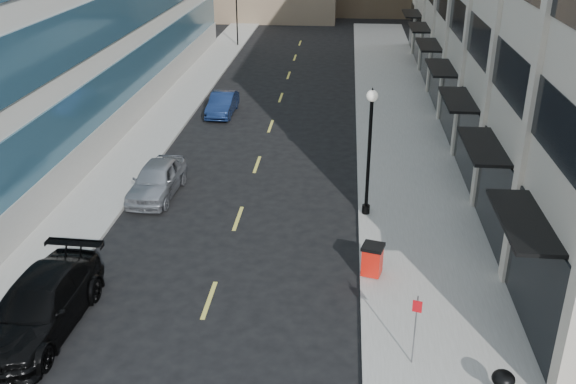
% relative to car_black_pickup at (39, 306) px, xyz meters
% --- Properties ---
extents(sidewalk_right, '(5.00, 80.00, 0.15)m').
position_rel_car_black_pickup_xyz_m(sidewalk_right, '(12.30, 14.00, -0.76)').
color(sidewalk_right, gray).
rests_on(sidewalk_right, ground).
extents(sidewalk_left, '(3.00, 80.00, 0.15)m').
position_rel_car_black_pickup_xyz_m(sidewalk_left, '(-1.70, 14.00, -0.76)').
color(sidewalk_left, gray).
rests_on(sidewalk_left, ground).
extents(road_centerline, '(0.15, 68.20, 0.01)m').
position_rel_car_black_pickup_xyz_m(road_centerline, '(4.80, 11.00, -0.83)').
color(road_centerline, '#D8CC4C').
rests_on(road_centerline, ground).
extents(car_black_pickup, '(2.59, 5.87, 1.68)m').
position_rel_car_black_pickup_xyz_m(car_black_pickup, '(0.00, 0.00, 0.00)').
color(car_black_pickup, black).
rests_on(car_black_pickup, ground).
extents(car_silver_sedan, '(2.00, 4.59, 1.54)m').
position_rel_car_black_pickup_xyz_m(car_silver_sedan, '(0.86, 9.96, -0.07)').
color(car_silver_sedan, '#95989D').
rests_on(car_silver_sedan, ground).
extents(car_blue_sedan, '(1.47, 4.08, 1.34)m').
position_rel_car_black_pickup_xyz_m(car_blue_sedan, '(1.60, 22.00, -0.17)').
color(car_blue_sedan, '#14244C').
rests_on(car_blue_sedan, ground).
extents(trash_bin, '(0.88, 0.89, 1.17)m').
position_rel_car_black_pickup_xyz_m(trash_bin, '(10.20, 3.84, -0.06)').
color(trash_bin, red).
rests_on(trash_bin, sidewalk_right).
extents(lamppost, '(0.45, 0.45, 5.40)m').
position_rel_car_black_pickup_xyz_m(lamppost, '(10.10, 8.68, 2.48)').
color(lamppost, black).
rests_on(lamppost, sidewalk_right).
extents(sign_post, '(0.26, 0.10, 2.23)m').
position_rel_car_black_pickup_xyz_m(sign_post, '(11.20, -0.78, 0.76)').
color(sign_post, slate).
rests_on(sign_post, sidewalk_right).
extents(urn_planter, '(0.61, 0.61, 0.84)m').
position_rel_car_black_pickup_xyz_m(urn_planter, '(13.40, -2.00, -0.18)').
color(urn_planter, black).
rests_on(urn_planter, sidewalk_right).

